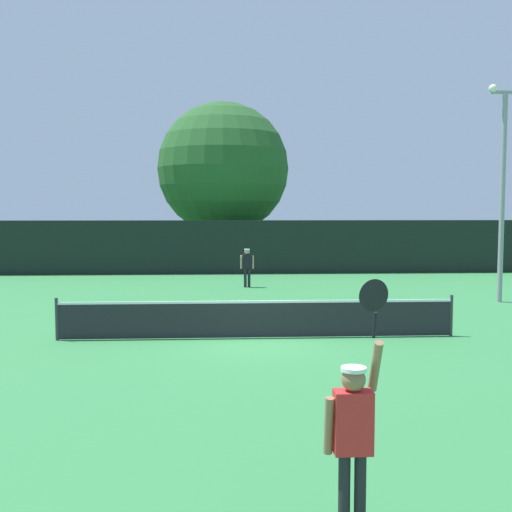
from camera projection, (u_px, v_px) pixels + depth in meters
The scene contains 11 objects.
ground_plane at pixel (257, 338), 15.49m from camera, with size 120.00×120.00×0.00m, color #2D723D.
tennis_net at pixel (257, 318), 15.46m from camera, with size 10.13×0.08×1.07m.
perimeter_fence at pixel (240, 247), 30.97m from camera, with size 38.51×0.12×2.73m, color black.
player_serving at pixel (354, 424), 6.03m from camera, with size 0.68×0.40×2.58m.
player_receiving at pixel (247, 264), 25.57m from camera, with size 0.57×0.24×1.62m.
tennis_ball at pixel (336, 320), 17.77m from camera, with size 0.07×0.07×0.07m, color #CCE033.
light_pole at pixel (503, 179), 21.25m from camera, with size 1.18×0.28×7.58m.
large_tree at pixel (223, 169), 35.05m from camera, with size 7.56×7.56×9.41m.
parked_car_near at pixel (102, 251), 36.87m from camera, with size 1.99×4.24×1.69m.
parked_car_mid at pixel (182, 248), 39.13m from camera, with size 2.44×4.41×1.69m.
parked_car_far at pixel (338, 248), 39.49m from camera, with size 2.09×4.28×1.69m.
Camera 1 is at (-0.85, -15.27, 3.26)m, focal length 42.72 mm.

